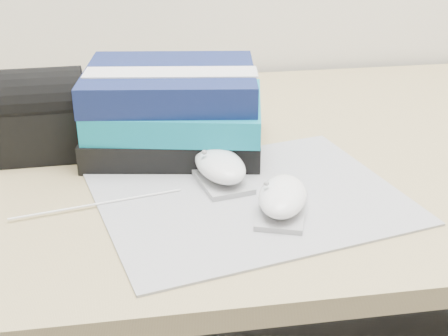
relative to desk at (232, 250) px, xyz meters
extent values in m
cube|color=tan|center=(0.00, -0.06, 0.22)|extent=(1.60, 0.80, 0.03)
cube|color=tan|center=(0.00, 0.32, -0.15)|extent=(1.52, 0.03, 0.35)
cube|color=gray|center=(-0.02, -0.24, 0.24)|extent=(0.46, 0.39, 0.00)
cube|color=#A0A1A3|center=(-0.05, -0.18, 0.24)|extent=(0.09, 0.13, 0.01)
ellipsoid|color=white|center=(-0.05, -0.18, 0.26)|extent=(0.09, 0.13, 0.03)
ellipsoid|color=gray|center=(-0.07, -0.18, 0.28)|extent=(0.01, 0.01, 0.01)
cube|color=#A5A4A7|center=(0.02, -0.28, 0.24)|extent=(0.09, 0.12, 0.01)
ellipsoid|color=white|center=(0.02, -0.28, 0.26)|extent=(0.09, 0.12, 0.03)
ellipsoid|color=gray|center=(-0.01, -0.28, 0.28)|extent=(0.01, 0.01, 0.01)
cylinder|color=white|center=(-0.22, -0.23, 0.24)|extent=(0.22, 0.05, 0.00)
cube|color=black|center=(-0.10, -0.04, 0.26)|extent=(0.30, 0.25, 0.04)
cube|color=#0E87A1|center=(-0.10, -0.05, 0.30)|extent=(0.30, 0.25, 0.04)
cube|color=#111D4F|center=(-0.11, -0.04, 0.34)|extent=(0.28, 0.24, 0.05)
cube|color=silver|center=(-0.11, -0.06, 0.37)|extent=(0.26, 0.09, 0.00)
cube|color=black|center=(-0.31, -0.04, 0.28)|extent=(0.15, 0.10, 0.08)
cylinder|color=black|center=(-0.31, -0.04, 0.32)|extent=(0.15, 0.10, 0.10)
camera|label=1|loc=(-0.17, -0.97, 0.64)|focal=50.00mm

